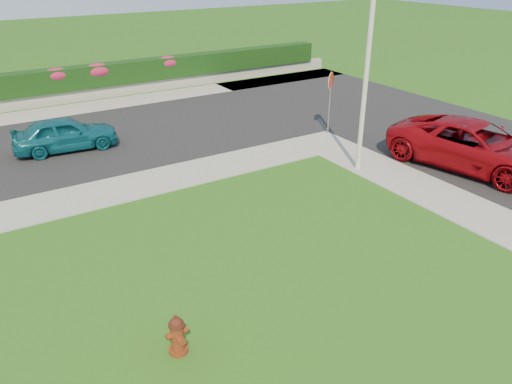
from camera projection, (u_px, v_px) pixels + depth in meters
ground at (332, 346)px, 9.56m from camera, size 120.00×120.00×0.00m
curb_corner at (322, 143)px, 19.78m from camera, size 2.00×2.00×0.04m
sidewalk_beyond at (57, 112)px, 23.61m from camera, size 34.00×2.00×0.04m
retaining_wall at (49, 99)px, 24.64m from camera, size 34.00×0.40×0.60m
hedge at (46, 81)px, 24.35m from camera, size 32.00×0.90×1.10m
fire_hydrant at (177, 335)px, 9.23m from camera, size 0.44×0.41×0.86m
suv_red at (474, 146)px, 17.10m from camera, size 3.84×6.18×1.60m
sedan_teal at (65, 134)px, 18.74m from camera, size 3.88×1.85×1.28m
utility_pole at (366, 76)px, 15.96m from camera, size 0.16×0.16×6.48m
stop_sign at (330, 88)px, 19.98m from camera, size 0.60×0.40×2.58m
flower_clump_d at (56, 75)px, 24.40m from camera, size 1.32×0.85×0.66m
flower_clump_e at (98, 71)px, 25.38m from camera, size 1.44×0.93×0.72m
flower_clump_f at (168, 62)px, 27.20m from camera, size 1.31×0.84×0.66m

